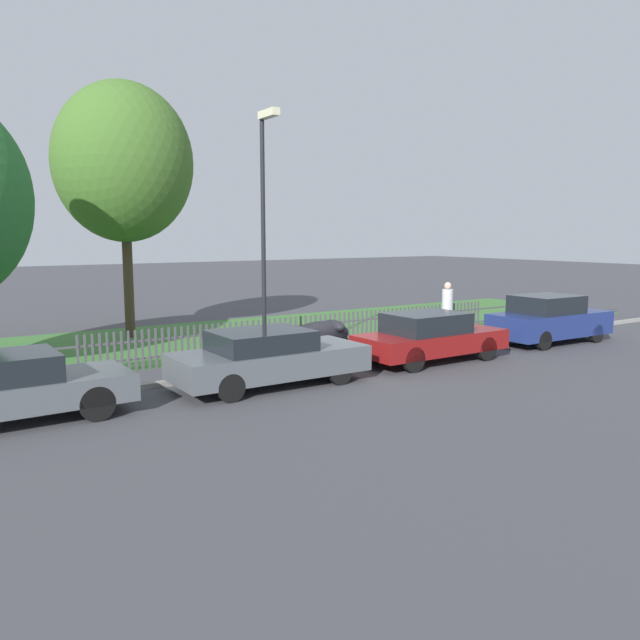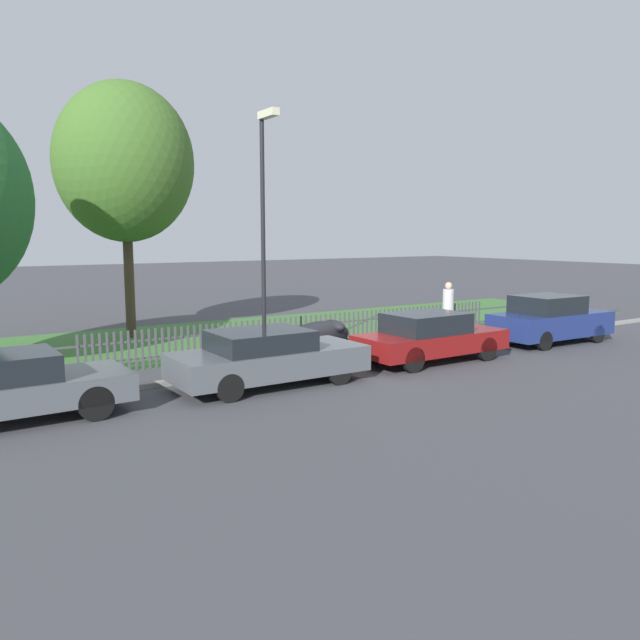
# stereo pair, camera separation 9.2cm
# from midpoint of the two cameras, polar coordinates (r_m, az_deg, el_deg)

# --- Properties ---
(ground_plane) EXTENTS (120.00, 120.00, 0.00)m
(ground_plane) POSITION_cam_midpoint_polar(r_m,az_deg,el_deg) (17.19, 3.42, -3.70)
(ground_plane) COLOR #424247
(kerb_stone) EXTENTS (31.79, 0.20, 0.12)m
(kerb_stone) POSITION_cam_midpoint_polar(r_m,az_deg,el_deg) (17.26, 3.22, -3.45)
(kerb_stone) COLOR gray
(kerb_stone) RESTS_ON ground
(grass_strip) EXTENTS (31.79, 7.45, 0.01)m
(grass_strip) POSITION_cam_midpoint_polar(r_m,az_deg,el_deg) (22.01, -5.61, -1.16)
(grass_strip) COLOR #3D7033
(grass_strip) RESTS_ON ground
(park_fence) EXTENTS (31.79, 0.05, 1.05)m
(park_fence) POSITION_cam_midpoint_polar(r_m,az_deg,el_deg) (18.76, -0.33, -1.09)
(park_fence) COLOR #4C4C51
(park_fence) RESTS_ON ground
(parked_car_silver_hatchback) EXTENTS (4.26, 1.82, 1.29)m
(parked_car_silver_hatchback) POSITION_cam_midpoint_polar(r_m,az_deg,el_deg) (12.76, -26.85, -5.53)
(parked_car_silver_hatchback) COLOR #51565B
(parked_car_silver_hatchback) RESTS_ON ground
(parked_car_black_saloon) EXTENTS (4.47, 1.82, 1.29)m
(parked_car_black_saloon) POSITION_cam_midpoint_polar(r_m,az_deg,el_deg) (14.25, -4.97, -3.39)
(parked_car_black_saloon) COLOR #51565B
(parked_car_black_saloon) RESTS_ON ground
(parked_car_navy_estate) EXTENTS (4.34, 1.73, 1.35)m
(parked_car_navy_estate) POSITION_cam_midpoint_polar(r_m,az_deg,el_deg) (17.12, 9.85, -1.50)
(parked_car_navy_estate) COLOR maroon
(parked_car_navy_estate) RESTS_ON ground
(parked_car_red_compact) EXTENTS (4.14, 1.85, 1.53)m
(parked_car_red_compact) POSITION_cam_midpoint_polar(r_m,az_deg,el_deg) (21.10, 20.09, 0.07)
(parked_car_red_compact) COLOR navy
(parked_car_red_compact) RESTS_ON ground
(covered_motorcycle) EXTENTS (2.03, 0.95, 1.03)m
(covered_motorcycle) POSITION_cam_midpoint_polar(r_m,az_deg,el_deg) (17.53, -0.00, -1.38)
(covered_motorcycle) COLOR black
(covered_motorcycle) RESTS_ON ground
(tree_behind_motorcycle) EXTENTS (4.45, 4.45, 8.30)m
(tree_behind_motorcycle) POSITION_cam_midpoint_polar(r_m,az_deg,el_deg) (21.74, -17.65, 13.52)
(tree_behind_motorcycle) COLOR #473828
(tree_behind_motorcycle) RESTS_ON ground
(pedestrian_near_fence) EXTENTS (0.51, 0.51, 1.84)m
(pedestrian_near_fence) POSITION_cam_midpoint_polar(r_m,az_deg,el_deg) (21.56, 11.44, 1.30)
(pedestrian_near_fence) COLOR #7F6B51
(pedestrian_near_fence) RESTS_ON ground
(street_lamp) EXTENTS (0.20, 0.79, 6.40)m
(street_lamp) POSITION_cam_midpoint_polar(r_m,az_deg,el_deg) (15.75, -5.24, 9.71)
(street_lamp) COLOR black
(street_lamp) RESTS_ON ground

